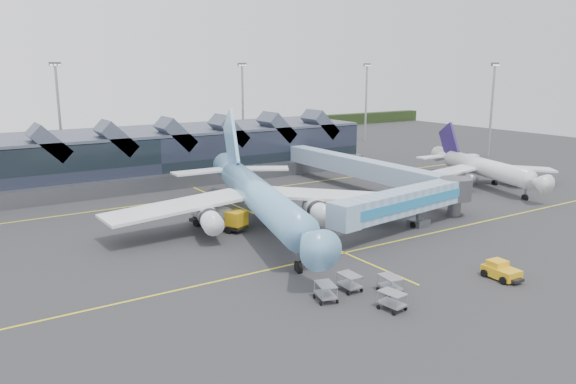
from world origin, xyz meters
TOP-DOWN VIEW (x-y plane):
  - ground at (0.00, 0.00)m, footprint 260.00×260.00m
  - taxi_stripes at (0.00, 10.00)m, footprint 120.00×60.00m
  - tree_line_far at (0.00, 110.00)m, footprint 260.00×4.00m
  - terminal at (-5.07, 47.35)m, footprint 90.00×22.25m
  - light_masts at (21.00, 62.80)m, footprint 132.40×42.56m
  - main_airliner at (-3.21, 6.74)m, footprint 40.08×47.07m
  - regional_jet at (45.21, 8.33)m, footprint 28.04×31.30m
  - jet_bridge at (14.49, -4.79)m, footprint 27.14×7.31m
  - fuel_truck at (-7.97, 9.77)m, footprint 5.41×9.28m
  - pushback_tug at (8.46, -23.23)m, footprint 2.76×4.18m
  - baggage_carts at (-6.76, -19.44)m, footprint 8.44×8.07m

SIDE VIEW (x-z plane):
  - ground at x=0.00m, z-range 0.00..0.00m
  - taxi_stripes at x=0.00m, z-range 0.00..0.01m
  - pushback_tug at x=8.46m, z-range -0.09..1.70m
  - baggage_carts at x=-6.76m, z-range 0.10..1.79m
  - fuel_truck at x=-7.97m, z-range 0.19..3.36m
  - tree_line_far at x=0.00m, z-range 0.00..4.00m
  - regional_jet at x=45.21m, z-range -2.00..8.92m
  - jet_bridge at x=14.49m, z-range 1.00..6.75m
  - main_airliner at x=-3.21m, z-range -3.17..12.21m
  - terminal at x=-5.07m, z-range -1.38..11.14m
  - light_masts at x=21.00m, z-range 1.26..23.71m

